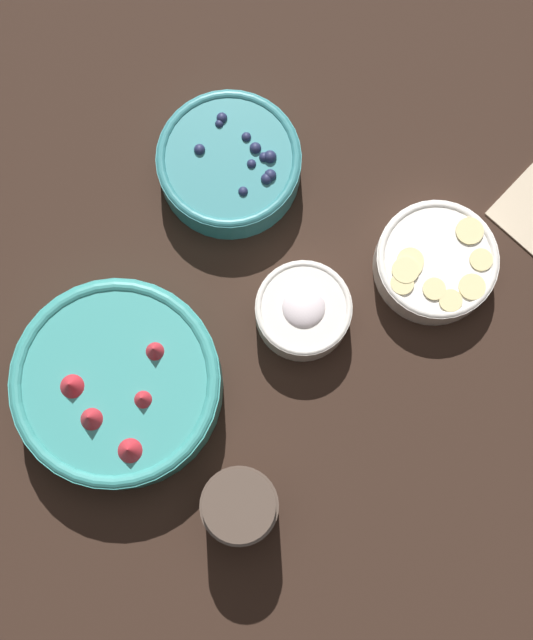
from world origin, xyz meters
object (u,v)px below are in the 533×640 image
object	(u,v)px
bowl_bananas	(436,262)
bowl_cream	(303,311)
jar_chocolate	(240,506)
bowl_strawberries	(118,384)
bowl_blueberries	(230,163)

from	to	relation	value
bowl_bananas	bowl_cream	xyz separation A→B (m)	(0.11, -0.13, 0.00)
bowl_bananas	jar_chocolate	xyz separation A→B (m)	(0.35, -0.12, 0.02)
bowl_strawberries	bowl_cream	xyz separation A→B (m)	(-0.16, 0.17, -0.01)
bowl_blueberries	bowl_bananas	size ratio (longest dim) A/B	1.21
bowl_blueberries	bowl_bananas	distance (m)	0.28
bowl_bananas	bowl_cream	size ratio (longest dim) A/B	1.28
bowl_strawberries	bowl_cream	distance (m)	0.24
bowl_blueberries	jar_chocolate	size ratio (longest dim) A/B	1.80
bowl_strawberries	bowl_cream	world-z (taller)	bowl_strawberries
bowl_strawberries	bowl_blueberries	size ratio (longest dim) A/B	1.37
bowl_strawberries	jar_chocolate	size ratio (longest dim) A/B	2.46
bowl_blueberries	bowl_bananas	world-z (taller)	bowl_blueberries
bowl_cream	bowl_strawberries	bearing A→B (deg)	-46.86
jar_chocolate	bowl_bananas	bearing A→B (deg)	161.50
bowl_bananas	jar_chocolate	distance (m)	0.37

